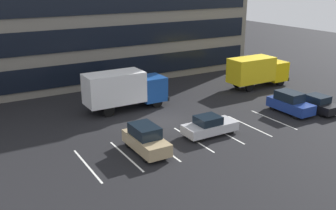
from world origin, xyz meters
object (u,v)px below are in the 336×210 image
at_px(box_truck_blue, 124,88).
at_px(suv_tan, 146,139).
at_px(sedan_silver, 209,126).
at_px(sedan_black, 316,103).
at_px(box_truck_yellow_all, 257,70).
at_px(suv_navy, 290,103).

bearing_deg(box_truck_blue, suv_tan, -105.71).
distance_m(box_truck_blue, sedan_silver, 9.58).
bearing_deg(sedan_black, sedan_silver, 177.86).
bearing_deg(sedan_silver, sedan_black, -2.14).
distance_m(box_truck_yellow_all, sedan_black, 8.99).
xyz_separation_m(sedan_silver, suv_tan, (-5.69, -0.17, 0.20)).
bearing_deg(box_truck_yellow_all, suv_navy, -113.10).
distance_m(sedan_silver, sedan_black, 11.76).
height_order(box_truck_yellow_all, suv_navy, box_truck_yellow_all).
height_order(box_truck_yellow_all, suv_tan, box_truck_yellow_all).
height_order(suv_navy, suv_tan, suv_navy).
xyz_separation_m(box_truck_yellow_all, suv_tan, (-18.45, -8.58, -0.99)).
bearing_deg(suv_tan, box_truck_yellow_all, 24.95).
bearing_deg(suv_navy, box_truck_blue, 145.71).
relative_size(suv_navy, sedan_black, 0.99).
bearing_deg(suv_navy, sedan_silver, -177.24).
height_order(box_truck_blue, sedan_silver, box_truck_blue).
bearing_deg(sedan_black, box_truck_yellow_all, 83.47).
bearing_deg(suv_tan, sedan_black, -0.88).
distance_m(box_truck_blue, suv_tan, 9.56).
relative_size(box_truck_yellow_all, sedan_silver, 1.69).
distance_m(suv_navy, sedan_silver, 9.38).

